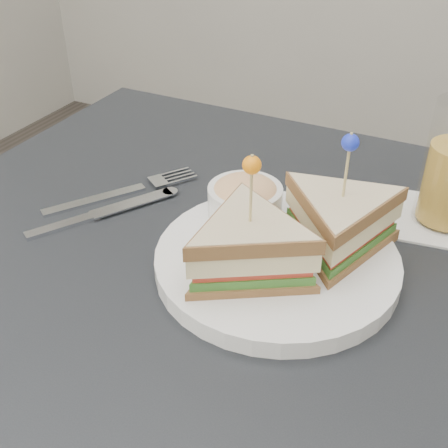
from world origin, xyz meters
TOP-DOWN VIEW (x-y plane):
  - table at (0.00, 0.00)m, footprint 0.80×0.80m
  - plate_meal at (0.07, 0.03)m, footprint 0.29×0.28m
  - cutlery_fork at (-0.17, 0.09)m, footprint 0.14×0.19m
  - cutlery_knife at (-0.17, 0.02)m, footprint 0.12×0.18m

SIDE VIEW (x-z plane):
  - table at x=0.00m, z-range 0.30..1.05m
  - cutlery_fork at x=-0.17m, z-range 0.75..0.76m
  - cutlery_knife at x=-0.17m, z-range 0.75..0.76m
  - plate_meal at x=0.07m, z-range 0.72..0.87m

